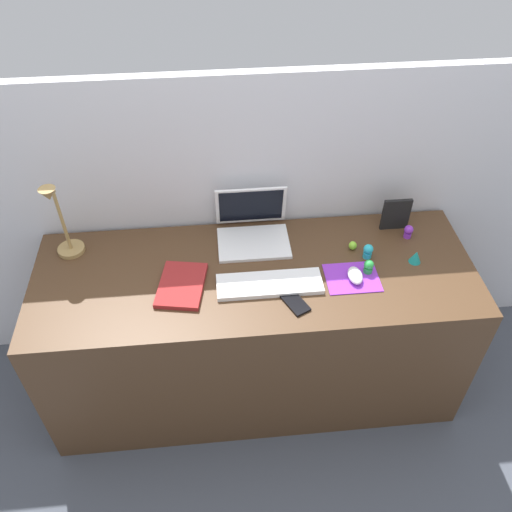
% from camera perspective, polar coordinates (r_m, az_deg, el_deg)
% --- Properties ---
extents(ground_plane, '(6.00, 6.00, 0.00)m').
position_cam_1_polar(ground_plane, '(2.69, -0.09, -13.04)').
color(ground_plane, '#474C56').
extents(back_wall, '(2.98, 0.05, 1.41)m').
position_cam_1_polar(back_wall, '(2.40, -0.92, 3.66)').
color(back_wall, silver).
rests_on(back_wall, ground_plane).
extents(desk, '(1.78, 0.64, 0.74)m').
position_cam_1_polar(desk, '(2.39, -0.10, -8.09)').
color(desk, '#4C331E').
rests_on(desk, ground_plane).
extents(laptop, '(0.30, 0.25, 0.21)m').
position_cam_1_polar(laptop, '(2.24, -0.39, 3.23)').
color(laptop, white).
rests_on(laptop, desk).
extents(keyboard, '(0.41, 0.13, 0.02)m').
position_cam_1_polar(keyboard, '(2.05, 1.46, -3.04)').
color(keyboard, white).
rests_on(keyboard, desk).
extents(mousepad, '(0.21, 0.17, 0.00)m').
position_cam_1_polar(mousepad, '(2.12, 10.32, -2.32)').
color(mousepad, purple).
rests_on(mousepad, desk).
extents(mouse, '(0.06, 0.10, 0.03)m').
position_cam_1_polar(mouse, '(2.11, 10.64, -2.07)').
color(mouse, white).
rests_on(mouse, mousepad).
extents(cell_phone, '(0.11, 0.14, 0.01)m').
position_cam_1_polar(cell_phone, '(2.00, 4.17, -4.98)').
color(cell_phone, black).
rests_on(cell_phone, desk).
extents(desk_lamp, '(0.11, 0.14, 0.35)m').
position_cam_1_polar(desk_lamp, '(2.21, -20.30, 3.37)').
color(desk_lamp, '#A5844C').
rests_on(desk_lamp, desk).
extents(notebook_pad, '(0.21, 0.27, 0.02)m').
position_cam_1_polar(notebook_pad, '(2.07, -8.03, -3.13)').
color(notebook_pad, maroon).
rests_on(notebook_pad, desk).
extents(picture_frame, '(0.12, 0.02, 0.15)m').
position_cam_1_polar(picture_frame, '(2.35, 14.84, 4.36)').
color(picture_frame, black).
rests_on(picture_frame, desk).
extents(toy_figurine_teal, '(0.05, 0.05, 0.05)m').
position_cam_1_polar(toy_figurine_teal, '(2.24, 16.81, -0.03)').
color(toy_figurine_teal, teal).
rests_on(toy_figurine_teal, desk).
extents(toy_figurine_cyan, '(0.04, 0.04, 0.06)m').
position_cam_1_polar(toy_figurine_cyan, '(2.20, 11.97, 0.54)').
color(toy_figurine_cyan, '#28B7CC').
rests_on(toy_figurine_cyan, desk).
extents(toy_figurine_lime, '(0.03, 0.03, 0.04)m').
position_cam_1_polar(toy_figurine_lime, '(2.24, 10.38, 1.12)').
color(toy_figurine_lime, '#8CDB33').
rests_on(toy_figurine_lime, desk).
extents(toy_figurine_green, '(0.04, 0.04, 0.06)m').
position_cam_1_polar(toy_figurine_green, '(2.14, 12.04, -1.12)').
color(toy_figurine_green, green).
rests_on(toy_figurine_green, desk).
extents(toy_figurine_purple, '(0.04, 0.04, 0.06)m').
position_cam_1_polar(toy_figurine_purple, '(2.34, 16.10, 2.58)').
color(toy_figurine_purple, purple).
rests_on(toy_figurine_purple, desk).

